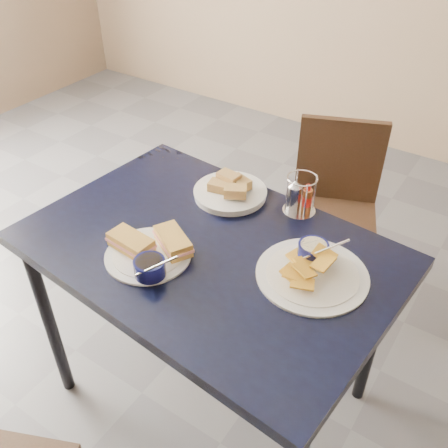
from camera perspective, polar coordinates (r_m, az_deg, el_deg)
The scene contains 7 objects.
ground at distance 1.98m, azimuth -0.42°, elevation -23.77°, with size 6.00×6.00×0.00m, color #59595E.
dining_table at distance 1.58m, azimuth -1.72°, elevation -4.46°, with size 1.19×0.85×0.75m.
chair_far at distance 2.31m, azimuth 13.23°, elevation 2.84°, with size 0.48×0.49×0.80m.
sandwich_plate at distance 1.49m, azimuth -8.41°, elevation -3.04°, with size 0.30×0.26×0.12m.
plantain_plate at distance 1.45m, azimuth 10.00°, elevation -4.90°, with size 0.32×0.32×0.12m.
bread_basket at distance 1.73m, azimuth 0.73°, elevation 3.81°, with size 0.25×0.25×0.07m.
condiment_caddy at distance 1.66m, azimuth 8.59°, elevation 3.10°, with size 0.11×0.11×0.14m.
Camera 1 is at (0.54, -0.78, 1.73)m, focal length 40.00 mm.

